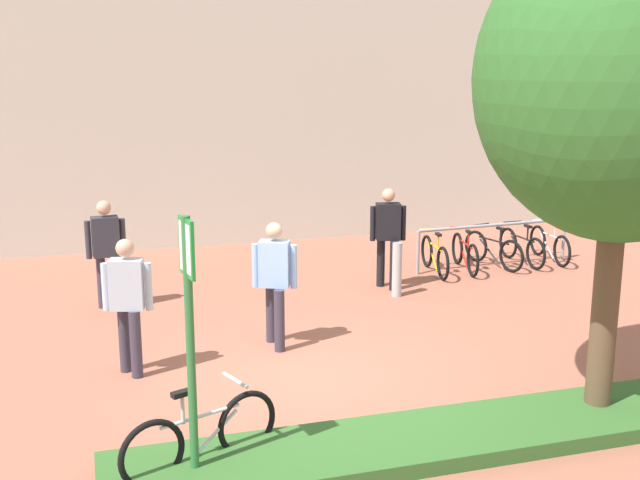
{
  "coord_description": "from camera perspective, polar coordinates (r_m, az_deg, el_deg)",
  "views": [
    {
      "loc": [
        -2.63,
        -8.76,
        3.81
      ],
      "look_at": [
        0.58,
        1.99,
        1.24
      ],
      "focal_mm": 44.32,
      "sensor_mm": 36.0,
      "label": 1
    }
  ],
  "objects": [
    {
      "name": "bike_at_sign",
      "position": [
        7.74,
        -8.55,
        -13.81
      ],
      "size": [
        1.59,
        0.68,
        0.86
      ],
      "color": "black",
      "rests_on": "ground"
    },
    {
      "name": "bike_rack_cluster",
      "position": [
        15.15,
        12.43,
        -0.63
      ],
      "size": [
        3.2,
        1.74,
        0.83
      ],
      "color": "#99999E",
      "rests_on": "ground"
    },
    {
      "name": "person_suited_navy",
      "position": [
        13.32,
        4.92,
        0.6
      ],
      "size": [
        0.6,
        0.43,
        1.72
      ],
      "color": "black",
      "rests_on": "ground"
    },
    {
      "name": "person_shirt_blue",
      "position": [
        9.89,
        -13.72,
        -4.1
      ],
      "size": [
        0.59,
        0.37,
        1.72
      ],
      "color": "#383342",
      "rests_on": "ground"
    },
    {
      "name": "tree_sidewalk",
      "position": [
        8.56,
        21.12,
        10.73
      ],
      "size": [
        3.0,
        3.0,
        5.28
      ],
      "color": "brown",
      "rests_on": "ground"
    },
    {
      "name": "ground_plane",
      "position": [
        9.91,
        0.08,
        -9.72
      ],
      "size": [
        60.0,
        60.0,
        0.0
      ],
      "primitive_type": "plane",
      "color": "#9E5B47"
    },
    {
      "name": "building_facade",
      "position": [
        16.95,
        -8.01,
        16.8
      ],
      "size": [
        28.0,
        1.2,
        10.0
      ],
      "primitive_type": "cube",
      "color": "beige",
      "rests_on": "ground"
    },
    {
      "name": "parking_sign_post",
      "position": [
        7.05,
        -9.43,
        -5.24
      ],
      "size": [
        0.09,
        0.36,
        2.51
      ],
      "color": "#2D7238",
      "rests_on": "ground"
    },
    {
      "name": "bollard_steel",
      "position": [
        13.0,
        5.58,
        -2.15
      ],
      "size": [
        0.16,
        0.16,
        0.9
      ],
      "primitive_type": "cylinder",
      "color": "#ADADB2",
      "rests_on": "ground"
    },
    {
      "name": "person_casual_tan",
      "position": [
        10.56,
        -3.3,
        -2.65
      ],
      "size": [
        0.57,
        0.53,
        1.72
      ],
      "color": "#383342",
      "rests_on": "ground"
    },
    {
      "name": "person_suited_dark",
      "position": [
        12.59,
        -15.19,
        -0.54
      ],
      "size": [
        0.61,
        0.33,
        1.72
      ],
      "color": "#383342",
      "rests_on": "ground"
    },
    {
      "name": "planter_strip",
      "position": [
        8.36,
        9.61,
        -13.81
      ],
      "size": [
        7.0,
        1.1,
        0.16
      ],
      "primitive_type": "cube",
      "color": "#336028",
      "rests_on": "ground"
    }
  ]
}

